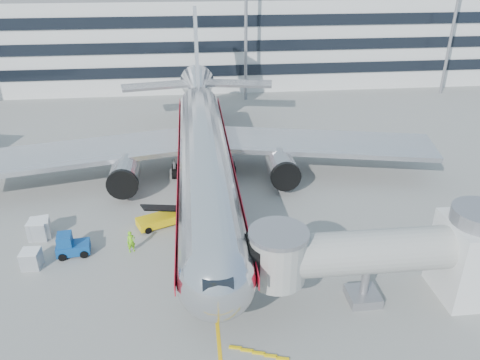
{
  "coord_description": "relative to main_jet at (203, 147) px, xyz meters",
  "views": [
    {
      "loc": [
        -1.03,
        -33.05,
        22.62
      ],
      "look_at": [
        2.99,
        4.17,
        4.0
      ],
      "focal_mm": 35.0,
      "sensor_mm": 36.0,
      "label": 1
    }
  ],
  "objects": [
    {
      "name": "main_jet",
      "position": [
        0.0,
        0.0,
        0.0
      ],
      "size": [
        50.95,
        48.7,
        16.06
      ],
      "color": "silver",
      "rests_on": "ground"
    },
    {
      "name": "ramp_worker",
      "position": [
        -6.49,
        -11.87,
        -3.28
      ],
      "size": [
        0.82,
        0.7,
        1.91
      ],
      "primitive_type": "imported",
      "rotation": [
        0.0,
        0.0,
        0.4
      ],
      "color": "#72D716",
      "rests_on": "ground"
    },
    {
      "name": "light_mast_east",
      "position": [
        42.0,
        30.28,
        10.64
      ],
      "size": [
        2.4,
        1.2,
        25.45
      ],
      "color": "gray",
      "rests_on": "ground"
    },
    {
      "name": "lead_in_line",
      "position": [
        0.0,
        -1.72,
        -4.23
      ],
      "size": [
        0.25,
        70.0,
        0.01
      ],
      "primitive_type": "cube",
      "color": "#F9B70D",
      "rests_on": "ground"
    },
    {
      "name": "terminal",
      "position": [
        0.0,
        46.23,
        3.57
      ],
      "size": [
        150.0,
        24.25,
        15.6
      ],
      "color": "silver",
      "rests_on": "ground"
    },
    {
      "name": "jet_bridge",
      "position": [
        12.18,
        -19.72,
        -0.36
      ],
      "size": [
        17.8,
        4.5,
        7.0
      ],
      "color": "silver",
      "rests_on": "ground"
    },
    {
      "name": "cargo_container_right",
      "position": [
        -14.56,
        -8.72,
        -3.39
      ],
      "size": [
        1.88,
        1.88,
        1.68
      ],
      "color": "silver",
      "rests_on": "ground"
    },
    {
      "name": "cargo_container_left",
      "position": [
        -14.65,
        -8.86,
        -3.39
      ],
      "size": [
        1.65,
        1.65,
        1.69
      ],
      "color": "silver",
      "rests_on": "ground"
    },
    {
      "name": "light_mast_centre",
      "position": [
        8.0,
        30.28,
        10.64
      ],
      "size": [
        2.4,
        1.2,
        25.45
      ],
      "color": "gray",
      "rests_on": "ground"
    },
    {
      "name": "ground",
      "position": [
        0.0,
        -11.72,
        -4.23
      ],
      "size": [
        180.0,
        180.0,
        0.0
      ],
      "primitive_type": "plane",
      "color": "gray",
      "rests_on": "ground"
    },
    {
      "name": "baggage_tug",
      "position": [
        -11.37,
        -11.74,
        -3.38
      ],
      "size": [
        2.77,
        1.96,
        1.96
      ],
      "color": "navy",
      "rests_on": "ground"
    },
    {
      "name": "belt_loader",
      "position": [
        -4.09,
        -7.86,
        -3.57
      ],
      "size": [
        4.95,
        3.36,
        2.34
      ],
      "color": "#E6BD09",
      "rests_on": "ground"
    },
    {
      "name": "cargo_container_front",
      "position": [
        -14.11,
        -13.13,
        -3.49
      ],
      "size": [
        1.45,
        1.45,
        1.49
      ],
      "color": "silver",
      "rests_on": "ground"
    }
  ]
}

